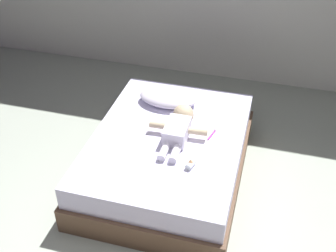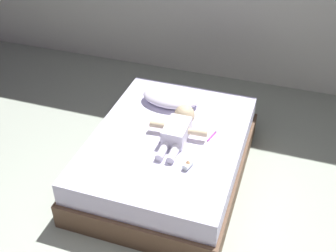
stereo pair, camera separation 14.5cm
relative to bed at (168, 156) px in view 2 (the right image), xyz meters
name	(u,v)px [view 2 (the right image)]	position (x,y,z in m)	size (l,w,h in m)	color
bed	(168,156)	(0.00, 0.00, 0.00)	(1.28, 1.71, 0.43)	brown
pillow	(171,97)	(-0.13, 0.48, 0.28)	(0.53, 0.33, 0.12)	white
baby	(179,127)	(0.08, 0.05, 0.30)	(0.49, 0.63, 0.18)	white
toothbrush	(213,135)	(0.35, 0.11, 0.23)	(0.05, 0.16, 0.02)	#AA3BA7
baby_bottle	(188,165)	(0.27, -0.33, 0.25)	(0.07, 0.10, 0.07)	white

